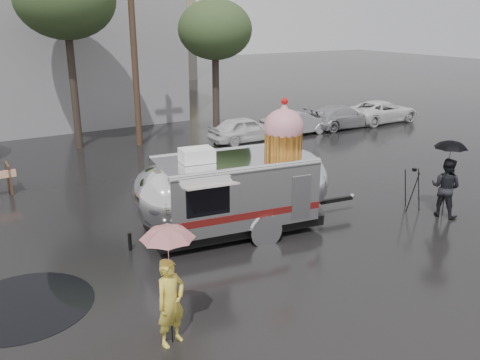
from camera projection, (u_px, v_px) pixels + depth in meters
ground at (262, 295)px, 10.87m from camera, size 120.00×120.00×0.00m
puddles at (111, 358)px, 8.86m from camera, size 4.99×7.68×0.01m
utility_pole at (133, 42)px, 22.06m from camera, size 1.60×0.28×9.00m
tree_right at (215, 31)px, 22.84m from camera, size 3.36×3.36×6.42m
parked_cars at (324, 117)px, 26.21m from camera, size 13.20×1.90×1.50m
airstream_trailer at (237, 187)px, 13.67m from camera, size 6.82×2.87×3.70m
person_left at (171, 302)px, 9.04m from camera, size 0.69×0.56×1.67m
umbrella_pink at (168, 246)px, 8.70m from camera, size 1.16×1.16×2.34m
person_right at (446, 187)px, 14.92m from camera, size 0.72×0.96×1.78m
umbrella_black at (450, 153)px, 14.60m from camera, size 1.15×1.15×2.33m
tripod at (413, 186)px, 15.42m from camera, size 0.54×0.54×1.34m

